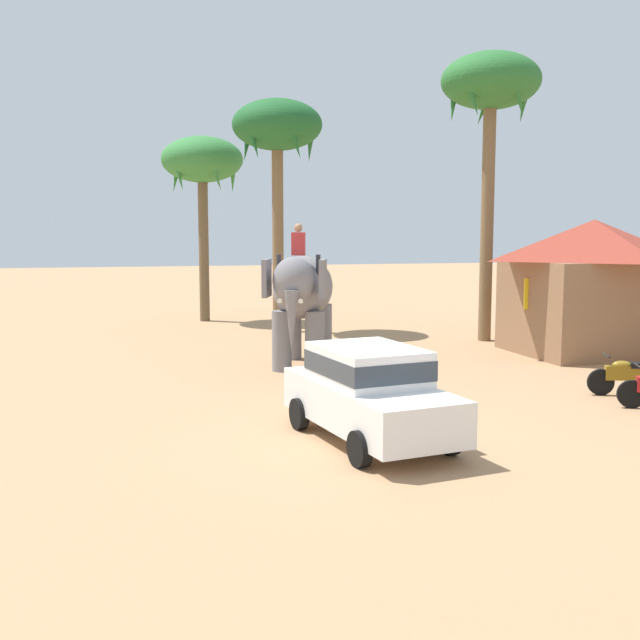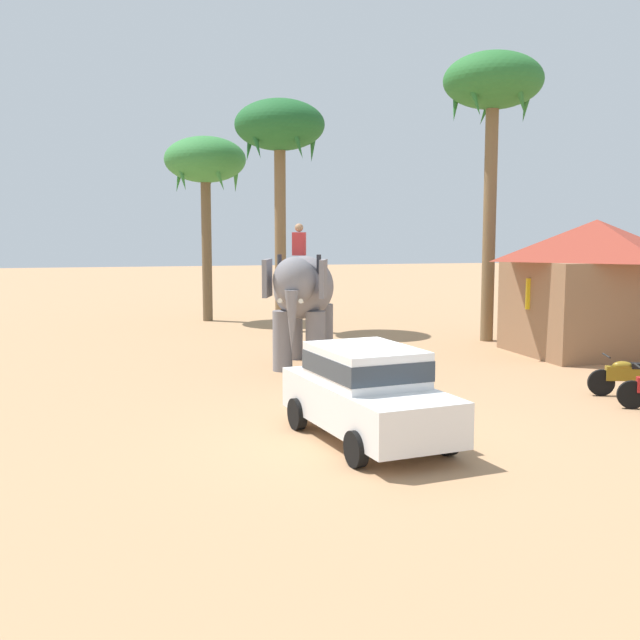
{
  "view_description": "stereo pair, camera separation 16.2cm",
  "coord_description": "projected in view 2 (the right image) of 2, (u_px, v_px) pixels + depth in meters",
  "views": [
    {
      "loc": [
        -3.88,
        -13.36,
        3.87
      ],
      "look_at": [
        0.1,
        4.7,
        1.6
      ],
      "focal_mm": 44.07,
      "sensor_mm": 36.0,
      "label": 1
    },
    {
      "loc": [
        -3.72,
        -13.4,
        3.87
      ],
      "look_at": [
        0.1,
        4.7,
        1.6
      ],
      "focal_mm": 44.07,
      "sensor_mm": 36.0,
      "label": 2
    }
  ],
  "objects": [
    {
      "name": "elephant_with_mahout",
      "position": [
        303.0,
        294.0,
        21.19
      ],
      "size": [
        2.63,
        4.01,
        3.88
      ],
      "color": "slate",
      "rests_on": "ground"
    },
    {
      "name": "signboard_yellow",
      "position": [
        542.0,
        299.0,
        22.9
      ],
      "size": [
        1.0,
        0.1,
        2.4
      ],
      "color": "#4C4C51",
      "rests_on": "ground"
    },
    {
      "name": "palm_tree_behind_elephant",
      "position": [
        280.0,
        132.0,
        27.75
      ],
      "size": [
        3.2,
        3.2,
        8.26
      ],
      "color": "brown",
      "rests_on": "ground"
    },
    {
      "name": "ground_plane",
      "position": [
        368.0,
        438.0,
        14.25
      ],
      "size": [
        120.0,
        120.0,
        0.0
      ],
      "primitive_type": "plane",
      "color": "tan"
    },
    {
      "name": "car_sedan_foreground",
      "position": [
        367.0,
        390.0,
        13.96
      ],
      "size": [
        2.48,
        4.36,
        1.7
      ],
      "color": "white",
      "rests_on": "ground"
    },
    {
      "name": "motorcycle_fourth_in_row",
      "position": [
        629.0,
        376.0,
        17.67
      ],
      "size": [
        1.75,
        0.72,
        0.94
      ],
      "color": "black",
      "rests_on": "ground"
    },
    {
      "name": "roadside_hut",
      "position": [
        595.0,
        283.0,
        23.4
      ],
      "size": [
        5.3,
        4.57,
        4.0
      ],
      "color": "#8C6647",
      "rests_on": "ground"
    },
    {
      "name": "palm_tree_near_hut",
      "position": [
        205.0,
        164.0,
        30.82
      ],
      "size": [
        3.2,
        3.2,
        7.28
      ],
      "color": "brown",
      "rests_on": "ground"
    },
    {
      "name": "palm_tree_left_of_road",
      "position": [
        493.0,
        91.0,
        25.18
      ],
      "size": [
        3.2,
        3.2,
        9.34
      ],
      "color": "brown",
      "rests_on": "ground"
    }
  ]
}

